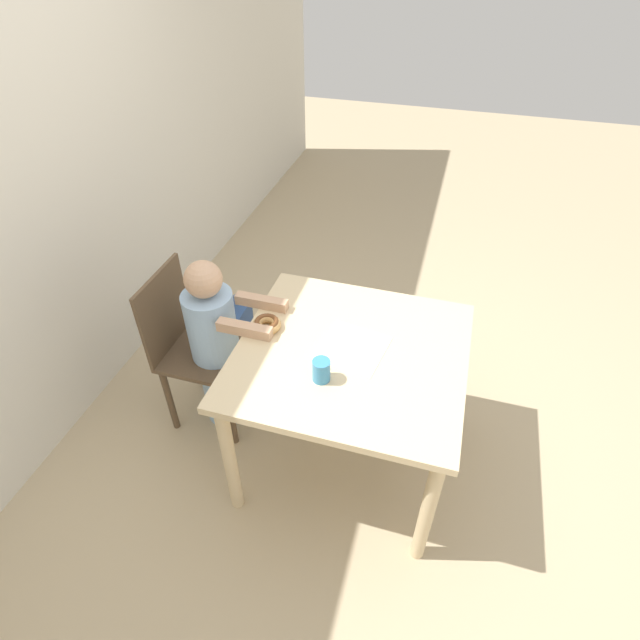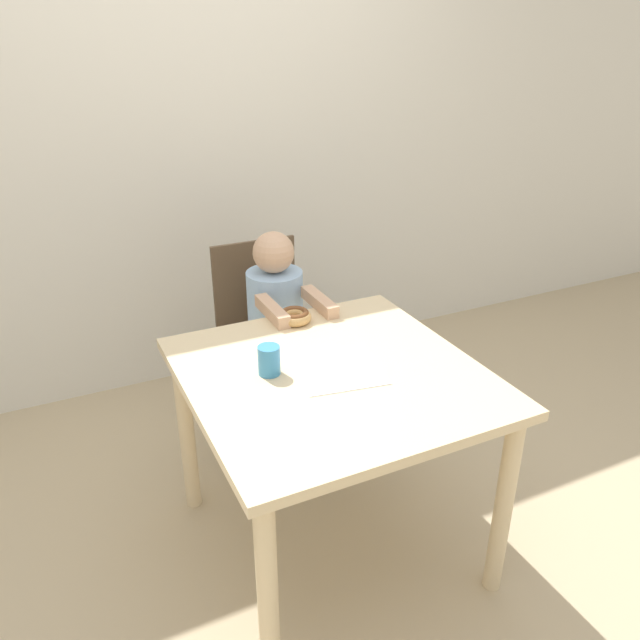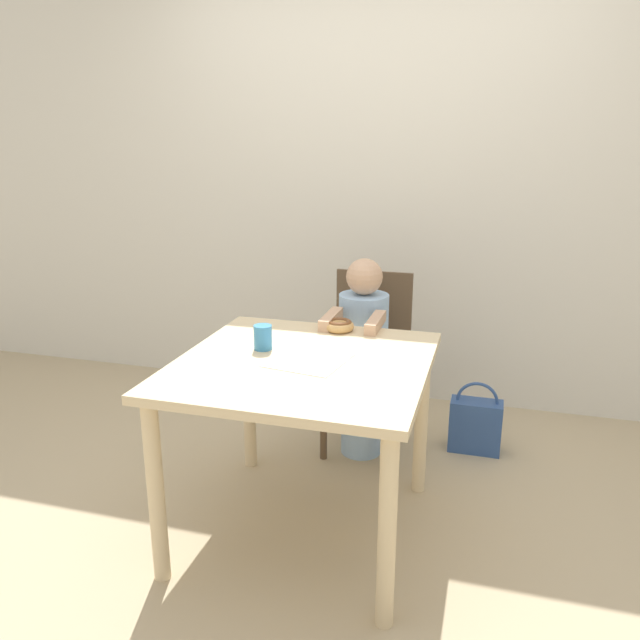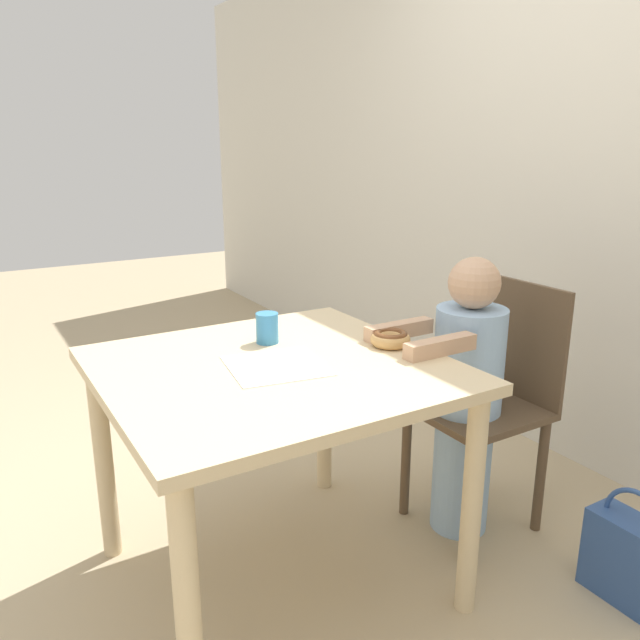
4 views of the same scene
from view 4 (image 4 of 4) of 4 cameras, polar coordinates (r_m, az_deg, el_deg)
The scene contains 9 objects.
ground_plane at distance 2.22m, azimuth -3.89°, elevation -22.45°, with size 12.00×12.00×0.00m, color tan.
wall_back at distance 2.77m, azimuth 25.41°, elevation 11.89°, with size 8.00×0.05×2.50m.
dining_table at distance 1.89m, azimuth -4.25°, elevation -7.09°, with size 0.95×0.98×0.74m.
chair at distance 2.36m, azimuth 15.24°, elevation -7.16°, with size 0.40×0.42×0.90m.
child_figure at distance 2.26m, azimuth 13.13°, elevation -6.91°, with size 0.26×0.48×1.01m.
donut at distance 2.01m, azimuth 6.45°, elevation -1.65°, with size 0.13×0.13×0.05m.
napkin at distance 1.83m, azimuth -4.10°, elevation -4.21°, with size 0.31×0.31×0.00m.
handbag at distance 2.26m, azimuth 26.47°, elevation -18.90°, with size 0.26×0.13×0.38m.
cup at distance 2.03m, azimuth -4.85°, elevation -0.74°, with size 0.07×0.07×0.10m.
Camera 4 is at (1.55, -0.77, 1.38)m, focal length 35.00 mm.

